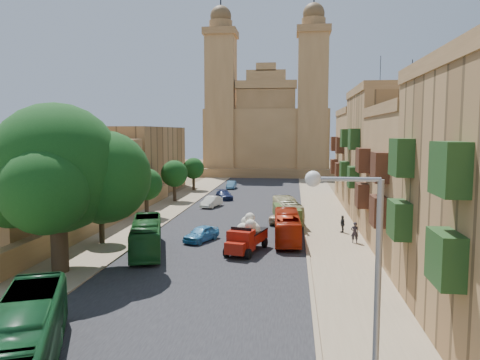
% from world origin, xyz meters
% --- Properties ---
extents(ground, '(260.00, 260.00, 0.00)m').
position_xyz_m(ground, '(0.00, 0.00, 0.00)').
color(ground, brown).
extents(road_surface, '(14.00, 140.00, 0.01)m').
position_xyz_m(road_surface, '(0.00, 30.00, 0.01)').
color(road_surface, black).
rests_on(road_surface, ground).
extents(sidewalk_east, '(5.00, 140.00, 0.01)m').
position_xyz_m(sidewalk_east, '(9.50, 30.00, 0.01)').
color(sidewalk_east, '#8C775C').
rests_on(sidewalk_east, ground).
extents(sidewalk_west, '(5.00, 140.00, 0.01)m').
position_xyz_m(sidewalk_west, '(-9.50, 30.00, 0.01)').
color(sidewalk_west, '#8C775C').
rests_on(sidewalk_west, ground).
extents(kerb_east, '(0.25, 140.00, 0.12)m').
position_xyz_m(kerb_east, '(7.00, 30.00, 0.06)').
color(kerb_east, '#8C775C').
rests_on(kerb_east, ground).
extents(kerb_west, '(0.25, 140.00, 0.12)m').
position_xyz_m(kerb_west, '(-7.00, 30.00, 0.06)').
color(kerb_west, '#8C775C').
rests_on(kerb_west, ground).
extents(townhouse_b, '(9.00, 14.00, 14.90)m').
position_xyz_m(townhouse_b, '(15.95, 11.00, 5.66)').
color(townhouse_b, olive).
rests_on(townhouse_b, ground).
extents(townhouse_c, '(9.00, 14.00, 17.40)m').
position_xyz_m(townhouse_c, '(15.95, 25.00, 6.91)').
color(townhouse_c, '#A07648').
rests_on(townhouse_c, ground).
extents(townhouse_d, '(9.00, 14.00, 15.90)m').
position_xyz_m(townhouse_d, '(15.95, 39.00, 6.16)').
color(townhouse_d, olive).
rests_on(townhouse_d, ground).
extents(west_wall, '(1.00, 40.00, 1.80)m').
position_xyz_m(west_wall, '(-12.50, 20.00, 0.90)').
color(west_wall, olive).
rests_on(west_wall, ground).
extents(west_building_low, '(10.00, 28.00, 8.40)m').
position_xyz_m(west_building_low, '(-18.00, 18.00, 4.20)').
color(west_building_low, olive).
rests_on(west_building_low, ground).
extents(west_building_mid, '(10.00, 22.00, 10.00)m').
position_xyz_m(west_building_mid, '(-18.00, 44.00, 5.00)').
color(west_building_mid, '#A07648').
rests_on(west_building_mid, ground).
extents(church, '(28.00, 22.50, 36.30)m').
position_xyz_m(church, '(-0.00, 78.61, 9.52)').
color(church, olive).
rests_on(church, ground).
extents(ficus_tree, '(11.18, 10.28, 11.18)m').
position_xyz_m(ficus_tree, '(-9.40, 4.01, 6.61)').
color(ficus_tree, '#35271A').
rests_on(ficus_tree, ground).
extents(street_tree_a, '(3.05, 3.05, 4.69)m').
position_xyz_m(street_tree_a, '(-10.00, 12.00, 3.14)').
color(street_tree_a, '#35271A').
rests_on(street_tree_a, ground).
extents(street_tree_b, '(3.50, 3.50, 5.38)m').
position_xyz_m(street_tree_b, '(-10.00, 24.00, 3.60)').
color(street_tree_b, '#35271A').
rests_on(street_tree_b, ground).
extents(street_tree_c, '(3.58, 3.58, 5.51)m').
position_xyz_m(street_tree_c, '(-10.00, 36.00, 3.69)').
color(street_tree_c, '#35271A').
rests_on(street_tree_c, ground).
extents(street_tree_d, '(3.37, 3.37, 5.19)m').
position_xyz_m(street_tree_d, '(-10.00, 48.00, 3.47)').
color(street_tree_d, '#35271A').
rests_on(street_tree_d, ground).
extents(streetlamp, '(2.11, 0.44, 8.22)m').
position_xyz_m(streetlamp, '(7.72, -12.00, 5.20)').
color(streetlamp, gray).
rests_on(streetlamp, ground).
extents(red_truck, '(3.13, 5.36, 2.96)m').
position_xyz_m(red_truck, '(2.29, 10.49, 1.30)').
color(red_truck, maroon).
rests_on(red_truck, ground).
extents(olive_pickup, '(2.89, 5.36, 2.11)m').
position_xyz_m(olive_pickup, '(5.26, 20.00, 1.03)').
color(olive_pickup, '#344E1D').
rests_on(olive_pickup, ground).
extents(bus_green_south, '(5.90, 10.03, 2.76)m').
position_xyz_m(bus_green_south, '(-4.35, -8.56, 1.38)').
color(bus_green_south, '#175229').
rests_on(bus_green_south, ground).
extents(bus_green_north, '(4.60, 9.43, 2.56)m').
position_xyz_m(bus_green_north, '(-5.38, 9.59, 1.28)').
color(bus_green_north, '#1D5C25').
rests_on(bus_green_north, ground).
extents(bus_red_east, '(2.41, 8.85, 2.44)m').
position_xyz_m(bus_red_east, '(5.36, 14.66, 1.22)').
color(bus_red_east, '#B4260D').
rests_on(bus_red_east, ground).
extents(bus_cream_east, '(3.45, 8.84, 2.40)m').
position_xyz_m(bus_cream_east, '(5.24, 23.16, 1.20)').
color(bus_cream_east, '#C6BD87').
rests_on(bus_cream_east, ground).
extents(car_blue_a, '(2.92, 4.19, 1.32)m').
position_xyz_m(car_blue_a, '(-1.88, 13.61, 0.66)').
color(car_blue_a, '#378BC0').
rests_on(car_blue_a, ground).
extents(car_white_a, '(2.32, 4.26, 1.33)m').
position_xyz_m(car_white_a, '(-4.21, 31.61, 0.67)').
color(car_white_a, white).
rests_on(car_white_a, ground).
extents(car_cream, '(3.27, 5.09, 1.30)m').
position_xyz_m(car_cream, '(5.00, 22.47, 0.65)').
color(car_cream, beige).
rests_on(car_cream, ground).
extents(car_dkblue, '(3.21, 4.59, 1.23)m').
position_xyz_m(car_dkblue, '(-3.62, 38.36, 0.62)').
color(car_dkblue, '#162049').
rests_on(car_dkblue, ground).
extents(car_white_b, '(1.61, 3.52, 1.17)m').
position_xyz_m(car_white_b, '(4.04, 35.78, 0.59)').
color(car_white_b, white).
rests_on(car_white_b, ground).
extents(car_blue_b, '(1.34, 3.78, 1.24)m').
position_xyz_m(car_blue_b, '(-4.27, 50.61, 0.62)').
color(car_blue_b, teal).
rests_on(car_blue_b, ground).
extents(pedestrian_a, '(0.65, 0.43, 1.78)m').
position_xyz_m(pedestrian_a, '(11.00, 14.48, 0.89)').
color(pedestrian_a, '#252229').
rests_on(pedestrian_a, ground).
extents(pedestrian_c, '(0.63, 1.02, 1.62)m').
position_xyz_m(pedestrian_c, '(10.39, 18.47, 0.81)').
color(pedestrian_c, '#323233').
rests_on(pedestrian_c, ground).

